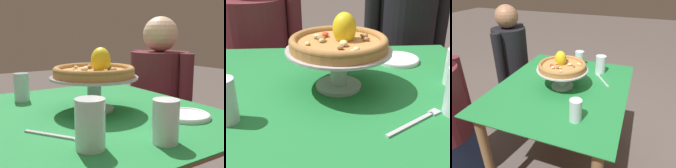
{
  "view_description": "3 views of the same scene",
  "coord_description": "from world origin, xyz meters",
  "views": [
    {
      "loc": [
        0.94,
        -0.52,
        1.04
      ],
      "look_at": [
        0.05,
        0.05,
        0.86
      ],
      "focal_mm": 44.93,
      "sensor_mm": 36.0,
      "label": 1
    },
    {
      "loc": [
        -0.06,
        -0.9,
        1.19
      ],
      "look_at": [
        -0.0,
        -0.03,
        0.78
      ],
      "focal_mm": 47.76,
      "sensor_mm": 36.0,
      "label": 2
    },
    {
      "loc": [
        -1.14,
        -0.44,
        1.44
      ],
      "look_at": [
        -0.03,
        -0.02,
        0.79
      ],
      "focal_mm": 32.75,
      "sensor_mm": 36.0,
      "label": 3
    }
  ],
  "objects": [
    {
      "name": "pizza_stand",
      "position": [
        0.0,
        0.0,
        0.85
      ],
      "size": [
        0.34,
        0.34,
        0.14
      ],
      "color": "#B7B7C1",
      "rests_on": "dining_table"
    },
    {
      "name": "water_glass_front_right",
      "position": [
        0.32,
        -0.19,
        0.81
      ],
      "size": [
        0.08,
        0.08,
        0.13
      ],
      "color": "silver",
      "rests_on": "dining_table"
    },
    {
      "name": "side_plate",
      "position": [
        0.26,
        0.23,
        0.76
      ],
      "size": [
        0.18,
        0.18,
        0.02
      ],
      "color": "white",
      "rests_on": "dining_table"
    },
    {
      "name": "water_glass_side_right",
      "position": [
        0.4,
        0.0,
        0.81
      ],
      "size": [
        0.07,
        0.07,
        0.12
      ],
      "color": "white",
      "rests_on": "dining_table"
    },
    {
      "name": "diner_right",
      "position": [
        0.42,
        0.69,
        0.57
      ],
      "size": [
        0.47,
        0.33,
        1.2
      ],
      "color": "black",
      "rests_on": "ground"
    },
    {
      "name": "pizza",
      "position": [
        0.0,
        0.0,
        0.91
      ],
      "size": [
        0.31,
        0.31,
        0.11
      ],
      "color": "#BC8447",
      "rests_on": "pizza_stand"
    },
    {
      "name": "water_glass_front_left",
      "position": [
        -0.32,
        -0.2,
        0.81
      ],
      "size": [
        0.07,
        0.07,
        0.13
      ],
      "color": "silver",
      "rests_on": "dining_table"
    },
    {
      "name": "dinner_fork",
      "position": [
        0.2,
        -0.23,
        0.75
      ],
      "size": [
        0.18,
        0.13,
        0.01
      ],
      "color": "#B7B7C1",
      "rests_on": "dining_table"
    },
    {
      "name": "ground_plane",
      "position": [
        0.0,
        0.0,
        0.0
      ],
      "size": [
        14.0,
        14.0,
        0.0
      ],
      "primitive_type": "plane",
      "color": "#5B514C"
    },
    {
      "name": "dining_table",
      "position": [
        0.0,
        0.0,
        0.62
      ],
      "size": [
        1.04,
        0.87,
        0.75
      ],
      "color": "olive",
      "rests_on": "ground"
    }
  ]
}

